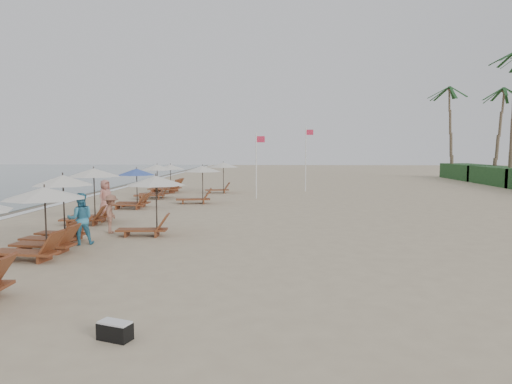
{
  "coord_description": "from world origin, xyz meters",
  "views": [
    {
      "loc": [
        1.49,
        -12.52,
        3.23
      ],
      "look_at": [
        0.65,
        7.97,
        1.3
      ],
      "focal_mm": 32.27,
      "sensor_mm": 36.0,
      "label": 1
    }
  ],
  "objects_px": {
    "inland_station_0": "(151,197)",
    "beachgoer_far_b": "(105,197)",
    "beachgoer_mid_a": "(80,219)",
    "lounger_station_1": "(38,221)",
    "lounger_station_4": "(133,188)",
    "lounger_station_2": "(58,210)",
    "lounger_station_3": "(90,194)",
    "duffel_bag": "(115,330)",
    "inland_station_1": "(198,181)",
    "beachgoer_mid_b": "(111,214)",
    "inland_station_2": "(221,172)",
    "flag_pole_near": "(257,162)",
    "lounger_station_6": "(167,180)",
    "lounger_station_5": "(154,182)"
  },
  "relations": [
    {
      "from": "inland_station_0",
      "to": "beachgoer_far_b",
      "type": "bearing_deg",
      "value": 124.29
    },
    {
      "from": "inland_station_0",
      "to": "beachgoer_mid_a",
      "type": "distance_m",
      "value": 2.67
    },
    {
      "from": "lounger_station_1",
      "to": "lounger_station_4",
      "type": "distance_m",
      "value": 11.44
    },
    {
      "from": "lounger_station_2",
      "to": "beachgoer_mid_a",
      "type": "distance_m",
      "value": 0.91
    },
    {
      "from": "lounger_station_3",
      "to": "duffel_bag",
      "type": "xyz_separation_m",
      "value": [
        5.3,
        -12.06,
        -1.11
      ]
    },
    {
      "from": "lounger_station_1",
      "to": "inland_station_1",
      "type": "bearing_deg",
      "value": 79.73
    },
    {
      "from": "lounger_station_1",
      "to": "beachgoer_mid_b",
      "type": "xyz_separation_m",
      "value": [
        0.75,
        4.0,
        -0.35
      ]
    },
    {
      "from": "beachgoer_mid_b",
      "to": "lounger_station_4",
      "type": "bearing_deg",
      "value": 0.47
    },
    {
      "from": "lounger_station_2",
      "to": "lounger_station_4",
      "type": "distance_m",
      "value": 9.39
    },
    {
      "from": "inland_station_2",
      "to": "flag_pole_near",
      "type": "height_order",
      "value": "flag_pole_near"
    },
    {
      "from": "lounger_station_2",
      "to": "inland_station_2",
      "type": "xyz_separation_m",
      "value": [
        3.47,
        18.34,
        0.35
      ]
    },
    {
      "from": "lounger_station_3",
      "to": "flag_pole_near",
      "type": "height_order",
      "value": "flag_pole_near"
    },
    {
      "from": "lounger_station_2",
      "to": "beachgoer_mid_a",
      "type": "bearing_deg",
      "value": -12.05
    },
    {
      "from": "lounger_station_6",
      "to": "inland_station_2",
      "type": "bearing_deg",
      "value": -2.81
    },
    {
      "from": "lounger_station_6",
      "to": "inland_station_1",
      "type": "distance_m",
      "value": 7.66
    },
    {
      "from": "lounger_station_3",
      "to": "duffel_bag",
      "type": "bearing_deg",
      "value": -66.28
    },
    {
      "from": "lounger_station_3",
      "to": "lounger_station_4",
      "type": "xyz_separation_m",
      "value": [
        0.27,
        5.17,
        -0.2
      ]
    },
    {
      "from": "lounger_station_5",
      "to": "inland_station_0",
      "type": "height_order",
      "value": "inland_station_0"
    },
    {
      "from": "lounger_station_5",
      "to": "inland_station_1",
      "type": "xyz_separation_m",
      "value": [
        3.37,
        -2.57,
        0.28
      ]
    },
    {
      "from": "lounger_station_6",
      "to": "lounger_station_3",
      "type": "bearing_deg",
      "value": -89.77
    },
    {
      "from": "lounger_station_2",
      "to": "inland_station_0",
      "type": "xyz_separation_m",
      "value": [
        2.78,
        1.57,
        0.29
      ]
    },
    {
      "from": "lounger_station_5",
      "to": "inland_station_0",
      "type": "relative_size",
      "value": 1.0
    },
    {
      "from": "inland_station_1",
      "to": "beachgoer_mid_a",
      "type": "relative_size",
      "value": 1.57
    },
    {
      "from": "inland_station_2",
      "to": "beachgoer_mid_b",
      "type": "xyz_separation_m",
      "value": [
        -2.33,
        -16.38,
        -0.75
      ]
    },
    {
      "from": "beachgoer_far_b",
      "to": "duffel_bag",
      "type": "relative_size",
      "value": 2.68
    },
    {
      "from": "lounger_station_5",
      "to": "beachgoer_mid_a",
      "type": "xyz_separation_m",
      "value": [
        1.35,
        -14.51,
        -0.2
      ]
    },
    {
      "from": "beachgoer_mid_a",
      "to": "beachgoer_far_b",
      "type": "distance_m",
      "value": 7.63
    },
    {
      "from": "beachgoer_mid_b",
      "to": "duffel_bag",
      "type": "relative_size",
      "value": 2.35
    },
    {
      "from": "inland_station_0",
      "to": "duffel_bag",
      "type": "height_order",
      "value": "inland_station_0"
    },
    {
      "from": "lounger_station_3",
      "to": "inland_station_0",
      "type": "bearing_deg",
      "value": -38.02
    },
    {
      "from": "lounger_station_6",
      "to": "inland_station_0",
      "type": "xyz_separation_m",
      "value": [
        3.44,
        -16.98,
        0.5
      ]
    },
    {
      "from": "inland_station_1",
      "to": "flag_pole_near",
      "type": "height_order",
      "value": "flag_pole_near"
    },
    {
      "from": "lounger_station_3",
      "to": "inland_station_0",
      "type": "xyz_separation_m",
      "value": [
        3.38,
        -2.64,
        0.17
      ]
    },
    {
      "from": "lounger_station_6",
      "to": "flag_pole_near",
      "type": "bearing_deg",
      "value": -30.51
    },
    {
      "from": "beachgoer_mid_a",
      "to": "beachgoer_far_b",
      "type": "relative_size",
      "value": 1.03
    },
    {
      "from": "lounger_station_3",
      "to": "duffel_bag",
      "type": "relative_size",
      "value": 3.94
    },
    {
      "from": "inland_station_2",
      "to": "lounger_station_4",
      "type": "bearing_deg",
      "value": -112.92
    },
    {
      "from": "inland_station_0",
      "to": "beachgoer_mid_b",
      "type": "bearing_deg",
      "value": 166.62
    },
    {
      "from": "inland_station_2",
      "to": "duffel_bag",
      "type": "xyz_separation_m",
      "value": [
        1.24,
        -26.19,
        -1.34
      ]
    },
    {
      "from": "inland_station_0",
      "to": "flag_pole_near",
      "type": "distance_m",
      "value": 13.4
    },
    {
      "from": "inland_station_1",
      "to": "beachgoer_mid_b",
      "type": "xyz_separation_m",
      "value": [
        -1.74,
        -9.79,
        -0.61
      ]
    },
    {
      "from": "lounger_station_1",
      "to": "lounger_station_5",
      "type": "height_order",
      "value": "lounger_station_5"
    },
    {
      "from": "lounger_station_6",
      "to": "inland_station_2",
      "type": "xyz_separation_m",
      "value": [
        4.12,
        -0.2,
        0.56
      ]
    },
    {
      "from": "lounger_station_5",
      "to": "lounger_station_6",
      "type": "bearing_deg",
      "value": 92.15
    },
    {
      "from": "inland_station_0",
      "to": "inland_station_2",
      "type": "bearing_deg",
      "value": 87.68
    },
    {
      "from": "lounger_station_5",
      "to": "beachgoer_far_b",
      "type": "relative_size",
      "value": 1.52
    },
    {
      "from": "lounger_station_4",
      "to": "inland_station_1",
      "type": "relative_size",
      "value": 0.86
    },
    {
      "from": "inland_station_0",
      "to": "beachgoer_mid_a",
      "type": "xyz_separation_m",
      "value": [
        -1.93,
        -1.75,
        -0.56
      ]
    },
    {
      "from": "lounger_station_2",
      "to": "lounger_station_3",
      "type": "relative_size",
      "value": 0.95
    },
    {
      "from": "inland_station_1",
      "to": "beachgoer_mid_b",
      "type": "height_order",
      "value": "inland_station_1"
    }
  ]
}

